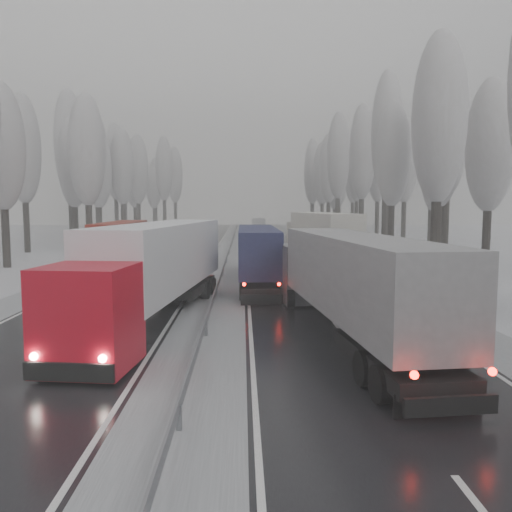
{
  "coord_description": "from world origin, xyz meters",
  "views": [
    {
      "loc": [
        1.41,
        -6.53,
        4.91
      ],
      "look_at": [
        2.13,
        20.78,
        2.2
      ],
      "focal_mm": 35.0,
      "sensor_mm": 36.0,
      "label": 1
    }
  ],
  "objects_px": {
    "truck_grey_tarp": "(346,278)",
    "truck_cream_box": "(319,233)",
    "truck_blue_box": "(257,251)",
    "truck_red_white": "(156,265)",
    "box_truck_distant": "(259,226)",
    "truck_red_red": "(118,242)"
  },
  "relations": [
    {
      "from": "truck_grey_tarp",
      "to": "truck_cream_box",
      "type": "xyz_separation_m",
      "value": [
        2.99,
        25.93,
        0.27
      ]
    },
    {
      "from": "truck_blue_box",
      "to": "truck_red_white",
      "type": "distance_m",
      "value": 11.19
    },
    {
      "from": "truck_blue_box",
      "to": "truck_red_white",
      "type": "height_order",
      "value": "truck_red_white"
    },
    {
      "from": "truck_grey_tarp",
      "to": "truck_red_white",
      "type": "relative_size",
      "value": 0.94
    },
    {
      "from": "truck_grey_tarp",
      "to": "box_truck_distant",
      "type": "bearing_deg",
      "value": 84.97
    },
    {
      "from": "truck_grey_tarp",
      "to": "truck_blue_box",
      "type": "relative_size",
      "value": 1.09
    },
    {
      "from": "box_truck_distant",
      "to": "truck_red_white",
      "type": "xyz_separation_m",
      "value": [
        -6.57,
        -70.1,
        0.98
      ]
    },
    {
      "from": "truck_blue_box",
      "to": "truck_cream_box",
      "type": "distance_m",
      "value": 13.98
    },
    {
      "from": "truck_red_white",
      "to": "truck_grey_tarp",
      "type": "bearing_deg",
      "value": -14.94
    },
    {
      "from": "truck_cream_box",
      "to": "truck_red_white",
      "type": "distance_m",
      "value": 25.16
    },
    {
      "from": "truck_red_white",
      "to": "truck_red_red",
      "type": "xyz_separation_m",
      "value": [
        -5.92,
        17.3,
        -0.27
      ]
    },
    {
      "from": "box_truck_distant",
      "to": "truck_red_white",
      "type": "bearing_deg",
      "value": -94.31
    },
    {
      "from": "truck_blue_box",
      "to": "truck_red_white",
      "type": "xyz_separation_m",
      "value": [
        -4.59,
        -10.2,
        0.32
      ]
    },
    {
      "from": "truck_cream_box",
      "to": "truck_red_red",
      "type": "relative_size",
      "value": 1.18
    },
    {
      "from": "truck_blue_box",
      "to": "box_truck_distant",
      "type": "xyz_separation_m",
      "value": [
        1.98,
        59.9,
        -0.66
      ]
    },
    {
      "from": "truck_grey_tarp",
      "to": "truck_red_white",
      "type": "bearing_deg",
      "value": 152.0
    },
    {
      "from": "truck_blue_box",
      "to": "truck_cream_box",
      "type": "height_order",
      "value": "truck_cream_box"
    },
    {
      "from": "truck_grey_tarp",
      "to": "box_truck_distant",
      "type": "height_order",
      "value": "truck_grey_tarp"
    },
    {
      "from": "truck_blue_box",
      "to": "truck_grey_tarp",
      "type": "bearing_deg",
      "value": -77.59
    },
    {
      "from": "truck_cream_box",
      "to": "box_truck_distant",
      "type": "height_order",
      "value": "truck_cream_box"
    },
    {
      "from": "truck_cream_box",
      "to": "truck_red_white",
      "type": "bearing_deg",
      "value": -121.1
    },
    {
      "from": "box_truck_distant",
      "to": "truck_blue_box",
      "type": "bearing_deg",
      "value": -90.85
    }
  ]
}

